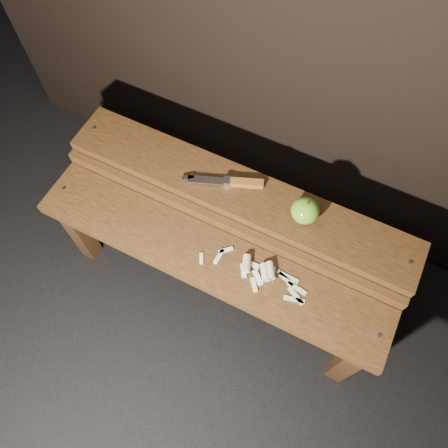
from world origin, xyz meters
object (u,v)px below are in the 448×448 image
at_px(bench_rear_tier, 238,204).
at_px(knife, 236,182).
at_px(apple, 305,211).
at_px(bench_front_tier, 208,267).

relative_size(bench_rear_tier, knife, 4.72).
height_order(bench_rear_tier, apple, apple).
relative_size(bench_front_tier, knife, 4.72).
bearing_deg(bench_front_tier, bench_rear_tier, 90.00).
bearing_deg(knife, bench_front_tier, -85.59).
height_order(bench_front_tier, bench_rear_tier, bench_rear_tier).
relative_size(apple, knife, 0.36).
relative_size(bench_front_tier, bench_rear_tier, 1.00).
relative_size(bench_front_tier, apple, 13.18).
relative_size(bench_rear_tier, apple, 13.18).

